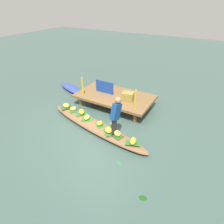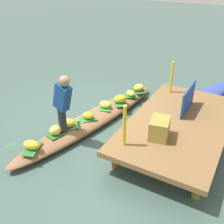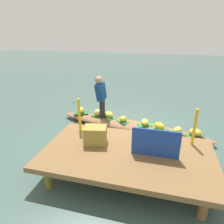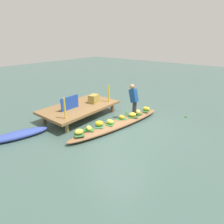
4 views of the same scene
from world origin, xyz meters
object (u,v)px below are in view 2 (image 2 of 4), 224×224
at_px(banana_bunch_1, 120,99).
at_px(banana_bunch_3, 131,93).
at_px(banana_bunch_2, 139,87).
at_px(banana_bunch_5, 67,123).
at_px(banana_bunch_7, 31,145).
at_px(moored_boat, 214,92).
at_px(banana_bunch_0, 88,116).
at_px(water_bottle, 79,124).
at_px(vendor_boat, 94,119).
at_px(market_banner, 188,99).
at_px(banana_bunch_4, 105,104).
at_px(vendor_person, 63,101).
at_px(banana_bunch_6, 55,130).
at_px(produce_crate, 159,128).

relative_size(banana_bunch_1, banana_bunch_3, 1.24).
relative_size(banana_bunch_2, banana_bunch_5, 0.99).
bearing_deg(banana_bunch_3, banana_bunch_7, -12.21).
height_order(moored_boat, banana_bunch_2, banana_bunch_2).
bearing_deg(banana_bunch_0, banana_bunch_2, 168.92).
xyz_separation_m(banana_bunch_7, water_bottle, (-0.98, 0.35, 0.01)).
bearing_deg(banana_bunch_0, vendor_boat, 178.99).
bearing_deg(banana_bunch_5, market_banner, 124.93).
bearing_deg(water_bottle, banana_bunch_0, -171.92).
xyz_separation_m(moored_boat, banana_bunch_7, (4.42, -2.38, 0.21)).
bearing_deg(banana_bunch_5, banana_bunch_1, 162.80).
xyz_separation_m(banana_bunch_3, water_bottle, (1.85, -0.26, 0.02)).
xyz_separation_m(vendor_boat, banana_bunch_4, (-0.40, 0.07, 0.20)).
xyz_separation_m(banana_bunch_0, banana_bunch_5, (0.47, -0.19, 0.01)).
bearing_deg(banana_bunch_5, moored_boat, 146.98).
height_order(banana_bunch_3, banana_bunch_7, banana_bunch_7).
bearing_deg(water_bottle, banana_bunch_1, 171.71).
height_order(banana_bunch_5, market_banner, market_banner).
bearing_deg(banana_bunch_3, water_bottle, -7.99).
height_order(vendor_boat, banana_bunch_7, banana_bunch_7).
height_order(moored_boat, banana_bunch_7, banana_bunch_7).
xyz_separation_m(moored_boat, market_banner, (2.08, -0.23, 0.63)).
xyz_separation_m(moored_boat, water_bottle, (3.44, -2.03, 0.21)).
bearing_deg(vendor_person, banana_bunch_0, 172.64).
bearing_deg(vendor_boat, banana_bunch_5, -5.78).
bearing_deg(banana_bunch_1, vendor_person, -11.83).
bearing_deg(banana_bunch_6, banana_bunch_7, -7.41).
bearing_deg(banana_bunch_4, banana_bunch_5, -13.87).
height_order(banana_bunch_2, market_banner, market_banner).
relative_size(banana_bunch_6, vendor_person, 0.19).
distance_m(moored_boat, banana_bunch_4, 3.16).
height_order(banana_bunch_0, vendor_person, vendor_person).
height_order(banana_bunch_1, banana_bunch_3, banana_bunch_1).
relative_size(banana_bunch_0, banana_bunch_1, 0.81).
height_order(vendor_boat, banana_bunch_2, banana_bunch_2).
bearing_deg(banana_bunch_1, banana_bunch_2, 173.29).
bearing_deg(banana_bunch_0, water_bottle, 8.08).
height_order(banana_bunch_2, banana_bunch_5, same).
bearing_deg(vendor_boat, water_bottle, 15.34).
bearing_deg(vendor_boat, market_banner, 122.49).
xyz_separation_m(banana_bunch_2, banana_bunch_3, (0.40, -0.04, -0.01)).
bearing_deg(moored_boat, produce_crate, 10.83).
bearing_deg(banana_bunch_2, banana_bunch_3, -6.31).
relative_size(vendor_person, water_bottle, 6.39).
bearing_deg(moored_boat, banana_bunch_4, -21.87).
relative_size(banana_bunch_1, banana_bunch_4, 1.13).
xyz_separation_m(banana_bunch_0, banana_bunch_1, (-1.00, 0.26, 0.02)).
relative_size(banana_bunch_1, banana_bunch_6, 1.27).
bearing_deg(banana_bunch_4, banana_bunch_3, 163.83).
distance_m(banana_bunch_6, market_banner, 2.76).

